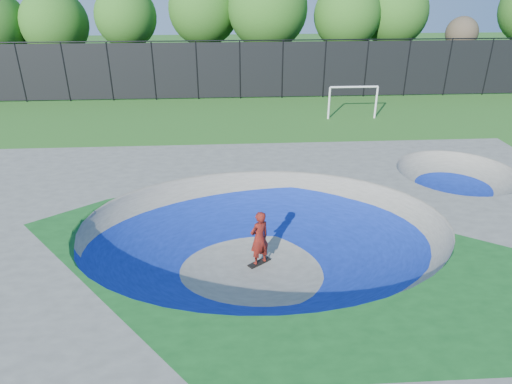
# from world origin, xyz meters

# --- Properties ---
(ground) EXTENTS (120.00, 120.00, 0.00)m
(ground) POSITION_xyz_m (0.00, 0.00, 0.00)
(ground) COLOR #245B19
(ground) RESTS_ON ground
(skate_deck) EXTENTS (22.00, 14.00, 1.50)m
(skate_deck) POSITION_xyz_m (0.00, 0.00, 0.75)
(skate_deck) COLOR gray
(skate_deck) RESTS_ON ground
(skater) EXTENTS (0.78, 0.71, 1.80)m
(skater) POSITION_xyz_m (-0.11, 0.18, 0.90)
(skater) COLOR #B51D0E
(skater) RESTS_ON ground
(skateboard) EXTENTS (0.76, 0.64, 0.05)m
(skateboard) POSITION_xyz_m (-0.11, 0.18, 0.03)
(skateboard) COLOR black
(skateboard) RESTS_ON ground
(soccer_goal) EXTENTS (3.04, 0.12, 2.01)m
(soccer_goal) POSITION_xyz_m (6.71, 15.52, 1.39)
(soccer_goal) COLOR white
(soccer_goal) RESTS_ON ground
(fence) EXTENTS (48.09, 0.09, 4.04)m
(fence) POSITION_xyz_m (0.00, 21.00, 2.10)
(fence) COLOR black
(fence) RESTS_ON ground
(treeline) EXTENTS (53.32, 7.66, 8.74)m
(treeline) POSITION_xyz_m (-0.14, 26.01, 5.24)
(treeline) COLOR #402E20
(treeline) RESTS_ON ground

